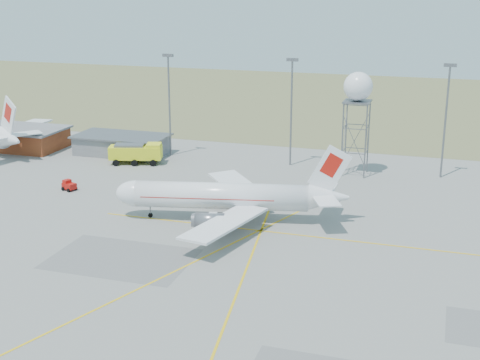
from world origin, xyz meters
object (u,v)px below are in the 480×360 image
(radar_tower, at_px, (357,118))
(fire_truck, at_px, (137,154))
(airliner_main, at_px, (226,197))
(baggage_tug, at_px, (69,186))

(radar_tower, xyz_separation_m, fire_truck, (-41.29, -5.32, -8.61))
(airliner_main, relative_size, radar_tower, 1.84)
(fire_truck, bearing_deg, radar_tower, -9.06)
(airliner_main, distance_m, fire_truck, 36.62)
(fire_truck, distance_m, baggage_tug, 19.53)
(radar_tower, relative_size, baggage_tug, 7.04)
(baggage_tug, bearing_deg, radar_tower, 48.92)
(airliner_main, distance_m, baggage_tug, 30.82)
(radar_tower, height_order, fire_truck, radar_tower)
(fire_truck, bearing_deg, airliner_main, -59.62)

